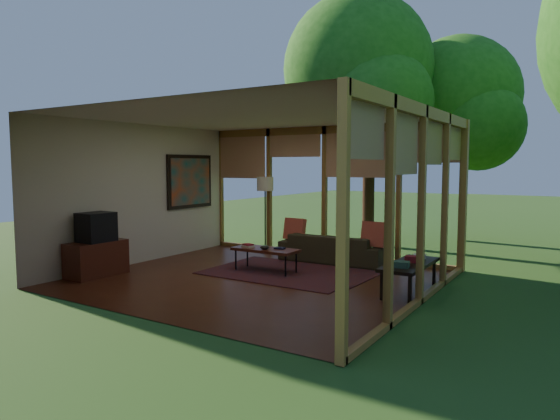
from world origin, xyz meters
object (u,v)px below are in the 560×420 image
Objects in this scene: sofa at (329,248)px; coffee_table at (266,250)px; side_console at (406,265)px; media_cabinet at (96,259)px; floor_lamp at (265,188)px; television at (96,227)px.

coffee_table is at bearing 66.41° from sofa.
side_console is at bearing -1.68° from coffee_table.
media_cabinet is 0.61× the size of floor_lamp.
television is 0.39× the size of side_console.
television reaches higher than coffee_table.
television is at bearing 46.61° from sofa.
floor_lamp is 1.38× the size of coffee_table.
sofa is at bearing 68.97° from coffee_table.
floor_lamp is 2.29m from coffee_table.
coffee_table is at bearing -55.99° from floor_lamp.
sofa is at bearing 143.77° from side_console.
floor_lamp is at bearing 72.16° from media_cabinet.
television is 0.46× the size of coffee_table.
coffee_table is at bearing 38.95° from television.
media_cabinet is 0.83× the size of coffee_table.
television is at bearing -107.54° from floor_lamp.
floor_lamp is at bearing -11.85° from sofa.
sofa is 4.31m from media_cabinet.
television is 5.18m from side_console.
floor_lamp is at bearing 124.01° from coffee_table.
sofa is 1.15× the size of floor_lamp.
sofa is at bearing 49.17° from television.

